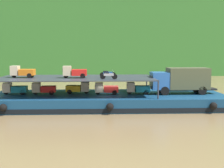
{
  "coord_description": "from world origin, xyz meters",
  "views": [
    {
      "loc": [
        -1.04,
        -34.09,
        6.71
      ],
      "look_at": [
        0.41,
        0.0,
        2.7
      ],
      "focal_mm": 46.6,
      "sensor_mm": 36.0,
      "label": 1
    }
  ],
  "objects": [
    {
      "name": "mini_truck_lower_bow",
      "position": [
        3.46,
        -0.09,
        2.19
      ],
      "size": [
        2.77,
        1.25,
        1.38
      ],
      "color": "teal",
      "rests_on": "cargo_barge"
    },
    {
      "name": "mini_truck_lower_aft",
      "position": [
        -7.65,
        0.15,
        2.19
      ],
      "size": [
        2.79,
        1.28,
        1.38
      ],
      "color": "red",
      "rests_on": "cargo_barge"
    },
    {
      "name": "motorcycle_upper_centre",
      "position": [
        -0.11,
        -0.0,
        3.93
      ],
      "size": [
        1.9,
        0.55,
        0.87
      ],
      "color": "black",
      "rests_on": "cargo_rack"
    },
    {
      "name": "motorcycle_upper_port",
      "position": [
        -0.07,
        -2.32,
        3.93
      ],
      "size": [
        1.9,
        0.55,
        0.87
      ],
      "color": "black",
      "rests_on": "cargo_rack"
    },
    {
      "name": "mini_truck_upper_stern",
      "position": [
        -10.05,
        0.03,
        4.19
      ],
      "size": [
        2.79,
        1.28,
        1.38
      ],
      "color": "orange",
      "rests_on": "cargo_rack"
    },
    {
      "name": "ground_plane",
      "position": [
        0.0,
        0.0,
        0.0
      ],
      "size": [
        400.0,
        400.0,
        0.0
      ],
      "primitive_type": "plane",
      "color": "olive"
    },
    {
      "name": "mini_truck_lower_stern",
      "position": [
        -11.05,
        0.2,
        2.19
      ],
      "size": [
        2.78,
        1.27,
        1.38
      ],
      "color": "teal",
      "rests_on": "cargo_barge"
    },
    {
      "name": "mini_truck_upper_mid",
      "position": [
        -3.94,
        -0.62,
        4.19
      ],
      "size": [
        2.75,
        1.22,
        1.38
      ],
      "color": "red",
      "rests_on": "cargo_rack"
    },
    {
      "name": "hillside_far_bank",
      "position": [
        0.0,
        57.67,
        22.09
      ],
      "size": [
        132.93,
        38.21,
        39.22
      ],
      "color": "#33702D",
      "rests_on": "ground"
    },
    {
      "name": "mini_truck_lower_fore",
      "position": [
        -0.29,
        -0.22,
        2.19
      ],
      "size": [
        2.75,
        1.21,
        1.38
      ],
      "color": "red",
      "rests_on": "cargo_barge"
    },
    {
      "name": "covered_lorry",
      "position": [
        8.66,
        -0.1,
        3.19
      ],
      "size": [
        7.9,
        2.46,
        3.1
      ],
      "color": "#285BA3",
      "rests_on": "cargo_barge"
    },
    {
      "name": "cargo_rack",
      "position": [
        -3.8,
        0.0,
        3.44
      ],
      "size": [
        18.09,
        7.74,
        2.0
      ],
      "color": "#2D333D",
      "rests_on": "cargo_barge"
    },
    {
      "name": "cargo_barge",
      "position": [
        0.0,
        -0.03,
        0.75
      ],
      "size": [
        27.29,
        9.17,
        1.5
      ],
      "color": "navy",
      "rests_on": "ground"
    },
    {
      "name": "mini_truck_lower_mid",
      "position": [
        -3.64,
        0.55,
        2.19
      ],
      "size": [
        2.79,
        1.3,
        1.38
      ],
      "color": "gold",
      "rests_on": "cargo_barge"
    }
  ]
}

